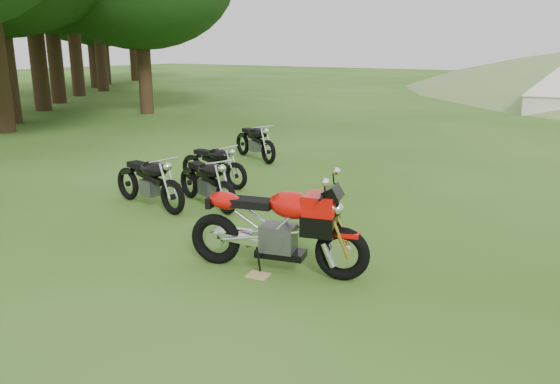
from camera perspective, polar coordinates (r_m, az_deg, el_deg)
The scene contains 8 objects.
ground at distance 6.93m, azimuth 0.38°, elevation -8.78°, with size 120.00×120.00×0.00m, color #265111.
treeline at distance 31.15m, azimuth -15.98°, elevation 9.35°, with size 28.00×32.00×14.00m, color black, non-canonical shape.
sport_motorcycle at distance 6.85m, azimuth -0.36°, elevation -3.02°, with size 2.26×0.56×1.35m, color red, non-canonical shape.
plywood_board at distance 6.94m, azimuth -2.29°, elevation -8.67°, with size 0.26×0.21×0.02m, color tan.
vintage_moto_a at distance 9.83m, azimuth -7.70°, elevation 1.26°, with size 1.82×0.42×0.96m, color black, non-canonical shape.
vintage_moto_b at distance 9.94m, azimuth -13.57°, elevation 1.26°, with size 1.91×0.44×1.00m, color black, non-canonical shape.
vintage_moto_c at distance 13.79m, azimuth -2.64°, elevation 5.39°, with size 1.84×0.43×0.97m, color black, non-canonical shape.
vintage_moto_d at distance 11.29m, azimuth -7.00°, elevation 2.98°, with size 1.75×0.40×0.92m, color black, non-canonical shape.
Camera 1 is at (3.44, -5.33, 2.81)m, focal length 35.00 mm.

